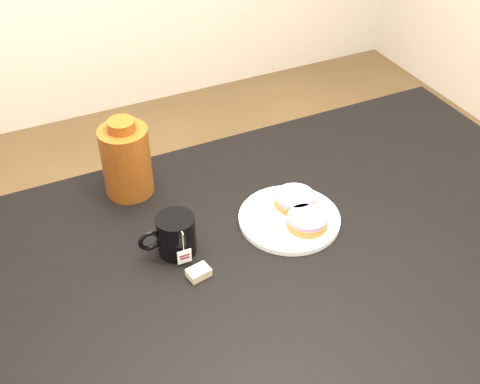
% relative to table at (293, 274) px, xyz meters
% --- Properties ---
extents(table, '(1.40, 0.90, 0.75)m').
position_rel_table_xyz_m(table, '(0.00, 0.00, 0.00)').
color(table, black).
rests_on(table, ground_plane).
extents(plate, '(0.23, 0.23, 0.02)m').
position_rel_table_xyz_m(plate, '(0.03, 0.08, 0.09)').
color(plate, white).
rests_on(plate, table).
extents(bagel_back, '(0.13, 0.13, 0.03)m').
position_rel_table_xyz_m(bagel_back, '(0.06, 0.11, 0.11)').
color(bagel_back, brown).
rests_on(bagel_back, plate).
extents(bagel_front, '(0.12, 0.12, 0.03)m').
position_rel_table_xyz_m(bagel_front, '(0.05, 0.04, 0.11)').
color(bagel_front, brown).
rests_on(bagel_front, plate).
extents(mug, '(0.12, 0.09, 0.09)m').
position_rel_table_xyz_m(mug, '(-0.23, 0.10, 0.13)').
color(mug, black).
rests_on(mug, table).
extents(teabag_pouch, '(0.05, 0.04, 0.02)m').
position_rel_table_xyz_m(teabag_pouch, '(-0.22, 0.01, 0.09)').
color(teabag_pouch, '#C6B793').
rests_on(teabag_pouch, table).
extents(bagel_package, '(0.12, 0.12, 0.19)m').
position_rel_table_xyz_m(bagel_package, '(-0.26, 0.34, 0.17)').
color(bagel_package, '#55250B').
rests_on(bagel_package, table).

